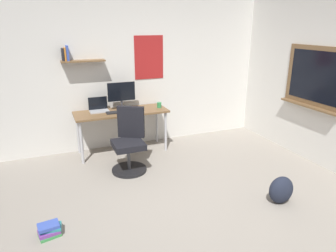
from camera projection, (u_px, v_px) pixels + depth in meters
The scene contains 11 objects.
ground_plane at pixel (193, 212), 3.60m from camera, with size 5.20×5.20×0.00m, color gray.
wall_back at pixel (132, 72), 5.34m from camera, with size 5.00×0.30×2.60m.
desk at pixel (121, 115), 5.12m from camera, with size 1.53×0.57×0.73m.
office_chair at pixel (129, 144), 4.55m from camera, with size 0.55×0.56×0.95m.
laptop at pixel (99, 108), 5.08m from camera, with size 0.31×0.21×0.23m.
monitor_primary at pixel (121, 94), 5.10m from camera, with size 0.46×0.17×0.46m.
keyboard at pixel (118, 112), 5.00m from camera, with size 0.37×0.13×0.02m, color black.
computer_mouse at pixel (134, 110), 5.10m from camera, with size 0.10×0.06×0.03m, color #262628.
coffee_mug at pixel (159, 105), 5.30m from camera, with size 0.08×0.08×0.09m, color #338C4C.
backpack at pixel (281, 190), 3.75m from camera, with size 0.32×0.22×0.35m, color #1E2333.
book_stack_on_floor at pixel (49, 230), 3.19m from camera, with size 0.25×0.21×0.13m.
Camera 1 is at (-1.44, -2.76, 2.11)m, focal length 32.78 mm.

